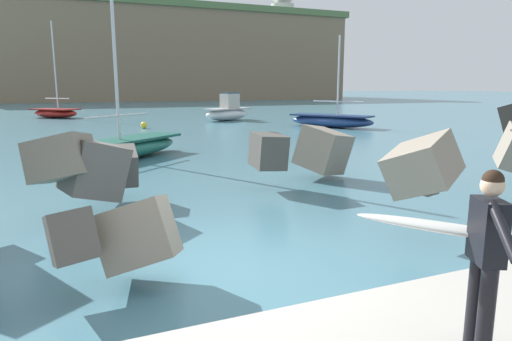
{
  "coord_description": "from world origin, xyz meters",
  "views": [
    {
      "loc": [
        -2.04,
        -6.09,
        2.75
      ],
      "look_at": [
        0.72,
        0.5,
        1.4
      ],
      "focal_mm": 31.45,
      "sensor_mm": 36.0,
      "label": 1
    }
  ],
  "objects_px": {
    "boat_near_centre": "(331,120)",
    "boat_far_centre": "(227,112)",
    "mooring_buoy_inner": "(144,125)",
    "surfer_with_board": "(477,244)",
    "boat_far_left": "(127,146)",
    "mooring_buoy_middle": "(65,152)",
    "boat_near_left": "(55,112)"
  },
  "relations": [
    {
      "from": "surfer_with_board",
      "to": "boat_near_left",
      "type": "xyz_separation_m",
      "value": [
        -4.44,
        40.3,
        -0.8
      ]
    },
    {
      "from": "boat_far_centre",
      "to": "mooring_buoy_inner",
      "type": "relative_size",
      "value": 10.65
    },
    {
      "from": "boat_near_left",
      "to": "boat_far_left",
      "type": "xyz_separation_m",
      "value": [
        2.99,
        -25.48,
        -0.01
      ]
    },
    {
      "from": "boat_near_centre",
      "to": "mooring_buoy_middle",
      "type": "height_order",
      "value": "boat_near_centre"
    },
    {
      "from": "boat_near_centre",
      "to": "boat_far_centre",
      "type": "distance_m",
      "value": 9.56
    },
    {
      "from": "surfer_with_board",
      "to": "boat_near_centre",
      "type": "xyz_separation_m",
      "value": [
        12.93,
        23.14,
        -0.8
      ]
    },
    {
      "from": "surfer_with_board",
      "to": "boat_near_centre",
      "type": "relative_size",
      "value": 0.34
    },
    {
      "from": "boat_near_left",
      "to": "boat_far_centre",
      "type": "height_order",
      "value": "boat_near_left"
    },
    {
      "from": "boat_near_centre",
      "to": "boat_far_centre",
      "type": "xyz_separation_m",
      "value": [
        -4.46,
        8.45,
        0.24
      ]
    },
    {
      "from": "surfer_with_board",
      "to": "boat_far_left",
      "type": "relative_size",
      "value": 0.25
    },
    {
      "from": "boat_near_left",
      "to": "boat_far_left",
      "type": "height_order",
      "value": "boat_near_left"
    },
    {
      "from": "boat_far_left",
      "to": "surfer_with_board",
      "type": "bearing_deg",
      "value": -84.39
    },
    {
      "from": "boat_far_left",
      "to": "boat_far_centre",
      "type": "height_order",
      "value": "boat_far_left"
    },
    {
      "from": "boat_near_left",
      "to": "boat_far_left",
      "type": "relative_size",
      "value": 1.01
    },
    {
      "from": "boat_near_centre",
      "to": "boat_far_centre",
      "type": "relative_size",
      "value": 1.29
    },
    {
      "from": "boat_near_centre",
      "to": "boat_far_left",
      "type": "relative_size",
      "value": 0.74
    },
    {
      "from": "boat_far_left",
      "to": "boat_near_left",
      "type": "bearing_deg",
      "value": 96.69
    },
    {
      "from": "boat_near_left",
      "to": "mooring_buoy_middle",
      "type": "xyz_separation_m",
      "value": [
        0.75,
        -24.44,
        -0.26
      ]
    },
    {
      "from": "mooring_buoy_inner",
      "to": "surfer_with_board",
      "type": "bearing_deg",
      "value": -92.33
    },
    {
      "from": "boat_near_centre",
      "to": "mooring_buoy_middle",
      "type": "xyz_separation_m",
      "value": [
        -16.62,
        -7.28,
        -0.25
      ]
    },
    {
      "from": "surfer_with_board",
      "to": "boat_far_centre",
      "type": "bearing_deg",
      "value": 75.0
    },
    {
      "from": "boat_far_left",
      "to": "boat_far_centre",
      "type": "bearing_deg",
      "value": 59.39
    },
    {
      "from": "boat_far_centre",
      "to": "mooring_buoy_inner",
      "type": "height_order",
      "value": "boat_far_centre"
    },
    {
      "from": "surfer_with_board",
      "to": "mooring_buoy_inner",
      "type": "height_order",
      "value": "surfer_with_board"
    },
    {
      "from": "boat_near_left",
      "to": "mooring_buoy_middle",
      "type": "height_order",
      "value": "boat_near_left"
    },
    {
      "from": "surfer_with_board",
      "to": "boat_near_left",
      "type": "relative_size",
      "value": 0.25
    },
    {
      "from": "boat_near_left",
      "to": "boat_near_centre",
      "type": "xyz_separation_m",
      "value": [
        17.37,
        -17.16,
        -0.01
      ]
    },
    {
      "from": "boat_far_left",
      "to": "mooring_buoy_inner",
      "type": "height_order",
      "value": "boat_far_left"
    },
    {
      "from": "boat_near_centre",
      "to": "mooring_buoy_middle",
      "type": "relative_size",
      "value": 13.71
    },
    {
      "from": "surfer_with_board",
      "to": "mooring_buoy_middle",
      "type": "relative_size",
      "value": 4.64
    },
    {
      "from": "surfer_with_board",
      "to": "boat_near_left",
      "type": "bearing_deg",
      "value": 96.29
    },
    {
      "from": "boat_near_left",
      "to": "mooring_buoy_inner",
      "type": "relative_size",
      "value": 18.54
    }
  ]
}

